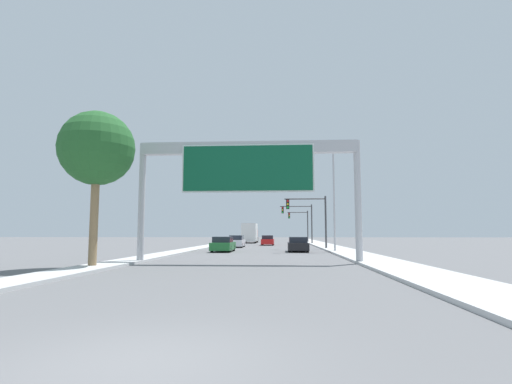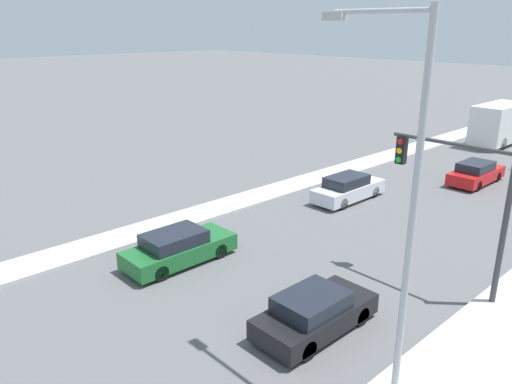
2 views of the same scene
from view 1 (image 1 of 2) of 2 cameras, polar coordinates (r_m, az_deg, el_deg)
name	(u,v)px [view 1 (image 1 of 2)]	position (r m, az deg, el deg)	size (l,w,h in m)	color
ground_plane	(137,364)	(6.14, -16.66, -22.47)	(300.00, 300.00, 0.00)	slate
sidewalk_right	(317,243)	(65.80, 8.76, -7.24)	(3.00, 120.00, 0.15)	#BDBDBD
median_strip_left	(225,243)	(66.20, -4.39, -7.28)	(2.00, 120.00, 0.15)	#BDBDBD
sign_gantry	(248,165)	(23.82, -1.17, 3.83)	(13.30, 0.73, 7.21)	#B2B2B7
car_far_left	(237,242)	(49.11, -2.77, -7.10)	(1.71, 4.71, 1.45)	silver
car_near_left	(223,245)	(37.79, -4.72, -7.49)	(1.85, 4.71, 1.41)	#1E662D
car_mid_center	(298,245)	(37.81, 6.01, -7.50)	(1.86, 4.28, 1.38)	black
car_near_right	(268,241)	(57.13, 1.69, -6.94)	(1.75, 4.46, 1.40)	red
truck_box_primary	(250,233)	(69.62, -0.86, -5.89)	(2.42, 8.03, 3.35)	red
traffic_light_near_intersection	(312,213)	(43.70, 7.96, -2.98)	(4.54, 0.32, 5.74)	#3D3D3F
traffic_light_mid_block	(301,217)	(63.65, 6.50, -3.56)	(5.08, 0.32, 6.23)	#3D3D3F
traffic_light_far_intersection	(301,221)	(73.64, 6.45, -4.16)	(3.77, 0.32, 5.78)	#3D3D3F
palm_tree_foreground	(97,149)	(22.20, -21.78, 5.69)	(3.82, 3.82, 8.02)	#8C704C
street_lamp_right	(330,190)	(37.62, 10.54, 0.35)	(2.99, 0.28, 9.81)	#B2B2B7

